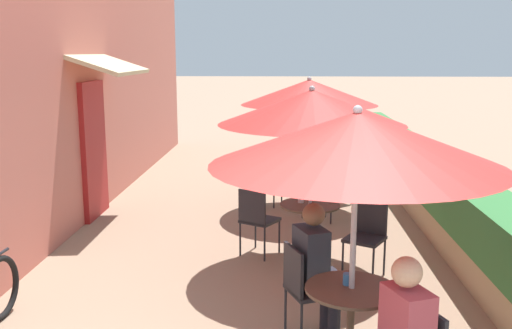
% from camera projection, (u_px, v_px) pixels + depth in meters
% --- Properties ---
extents(cafe_facade_wall, '(0.98, 13.11, 4.20)m').
position_uv_depth(cafe_facade_wall, '(92.00, 80.00, 9.10)').
color(cafe_facade_wall, '#C66B5B').
rests_on(cafe_facade_wall, ground_plane).
extents(planter_hedge, '(0.60, 12.11, 1.01)m').
position_uv_depth(planter_hedge, '(421.00, 178.00, 9.18)').
color(planter_hedge, tan).
rests_on(planter_hedge, ground_plane).
extents(patio_table_near, '(0.71, 0.71, 0.76)m').
position_uv_depth(patio_table_near, '(351.00, 316.00, 4.39)').
color(patio_table_near, brown).
rests_on(patio_table_near, ground_plane).
extents(patio_umbrella_near, '(2.17, 2.17, 2.15)m').
position_uv_depth(patio_umbrella_near, '(357.00, 139.00, 4.12)').
color(patio_umbrella_near, '#B7B7BC').
rests_on(patio_umbrella_near, ground_plane).
extents(cafe_chair_near_right, '(0.52, 0.52, 0.87)m').
position_uv_depth(cafe_chair_near_right, '(304.00, 285.00, 5.01)').
color(cafe_chair_near_right, '#232328').
rests_on(cafe_chair_near_right, ground_plane).
extents(seated_patron_near_right, '(0.49, 0.45, 1.25)m').
position_uv_depth(seated_patron_near_right, '(316.00, 265.00, 5.01)').
color(seated_patron_near_right, '#23232D').
rests_on(seated_patron_near_right, ground_plane).
extents(coffee_cup_near, '(0.07, 0.07, 0.09)m').
position_uv_depth(coffee_cup_near, '(347.00, 279.00, 4.39)').
color(coffee_cup_near, teal).
rests_on(coffee_cup_near, patio_table_near).
extents(patio_table_mid, '(0.71, 0.71, 0.76)m').
position_uv_depth(patio_table_mid, '(309.00, 223.00, 6.79)').
color(patio_table_mid, brown).
rests_on(patio_table_mid, ground_plane).
extents(patio_umbrella_mid, '(2.17, 2.17, 2.15)m').
position_uv_depth(patio_umbrella_mid, '(312.00, 107.00, 6.52)').
color(patio_umbrella_mid, '#B7B7BC').
rests_on(patio_umbrella_mid, ground_plane).
extents(cafe_chair_mid_left, '(0.55, 0.55, 0.87)m').
position_uv_depth(cafe_chair_mid_left, '(367.00, 232.00, 6.49)').
color(cafe_chair_mid_left, '#232328').
rests_on(cafe_chair_mid_left, ground_plane).
extents(cafe_chair_mid_right, '(0.55, 0.55, 0.87)m').
position_uv_depth(cafe_chair_mid_right, '(257.00, 217.00, 7.09)').
color(cafe_chair_mid_right, '#232328').
rests_on(cafe_chair_mid_right, ground_plane).
extents(coffee_cup_mid, '(0.07, 0.07, 0.09)m').
position_uv_depth(coffee_cup_mid, '(301.00, 199.00, 6.81)').
color(coffee_cup_mid, white).
rests_on(coffee_cup_mid, patio_table_mid).
extents(patio_table_far, '(0.71, 0.71, 0.76)m').
position_uv_depth(patio_table_far, '(308.00, 177.00, 9.26)').
color(patio_table_far, brown).
rests_on(patio_table_far, ground_plane).
extents(patio_umbrella_far, '(2.17, 2.17, 2.15)m').
position_uv_depth(patio_umbrella_far, '(309.00, 92.00, 9.00)').
color(patio_umbrella_far, '#B7B7BC').
rests_on(patio_umbrella_far, ground_plane).
extents(cafe_chair_far_left, '(0.46, 0.46, 0.87)m').
position_uv_depth(cafe_chair_far_left, '(322.00, 188.00, 8.59)').
color(cafe_chair_far_left, '#232328').
rests_on(cafe_chair_far_left, ground_plane).
extents(cafe_chair_far_right, '(0.56, 0.56, 0.87)m').
position_uv_depth(cafe_chair_far_right, '(335.00, 172.00, 9.73)').
color(cafe_chair_far_right, '#232328').
rests_on(cafe_chair_far_right, ground_plane).
extents(cafe_chair_far_back, '(0.52, 0.52, 0.87)m').
position_uv_depth(cafe_chair_far_back, '(266.00, 175.00, 9.47)').
color(cafe_chair_far_back, '#232328').
rests_on(cafe_chair_far_back, ground_plane).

